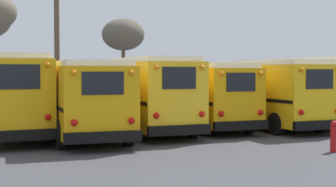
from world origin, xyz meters
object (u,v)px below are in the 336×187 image
Objects in this scene: school_bus_2 at (140,92)px; school_bus_5 at (298,88)px; fire_hydrant at (334,136)px; utility_pole at (57,40)px; school_bus_0 at (3,92)px; school_bus_4 at (256,91)px; bare_tree_2 at (123,35)px; school_bus_3 at (190,92)px; school_bus_1 at (78,95)px.

school_bus_5 is (8.66, 0.56, 0.04)m from school_bus_2.
utility_pole is at bearing 106.32° from fire_hydrant.
school_bus_5 is at bearing -0.60° from school_bus_0.
fire_hydrant is at bearing -117.81° from school_bus_5.
utility_pole is at bearing 70.99° from school_bus_0.
utility_pole is 8.87× the size of fire_hydrant.
school_bus_0 is at bearing 175.55° from school_bus_4.
school_bus_4 is at bearing -86.53° from bare_tree_2.
school_bus_3 is at bearing -67.06° from utility_pole.
school_bus_3 is at bearing 174.89° from school_bus_5.
school_bus_1 reaches higher than school_bus_3.
school_bus_2 reaches higher than school_bus_4.
school_bus_3 is 1.08× the size of school_bus_4.
school_bus_4 is 1.04× the size of utility_pole.
school_bus_0 is 21.51m from bare_tree_2.
school_bus_3 is 3.15m from school_bus_4.
school_bus_2 is 0.99× the size of school_bus_4.
school_bus_5 is at bearing -47.99° from utility_pole.
school_bus_5 is at bearing -77.69° from bare_tree_2.
bare_tree_2 reaches higher than school_bus_2.
school_bus_0 is 5.81m from school_bus_2.
school_bus_1 is at bearing -94.76° from utility_pole.
fire_hydrant is (1.22, -9.13, -1.09)m from school_bus_3.
utility_pole is (3.95, 11.48, 2.91)m from school_bus_0.
school_bus_3 is 9.28m from fire_hydrant.
school_bus_2 is at bearing 178.11° from school_bus_4.
school_bus_1 is 10.24m from fire_hydrant.
school_bus_3 is at bearing 20.42° from school_bus_2.
school_bus_5 reaches higher than school_bus_2.
bare_tree_2 is (1.71, 18.08, 3.98)m from school_bus_3.
school_bus_5 is at bearing 3.69° from school_bus_2.
fire_hydrant is (4.11, -8.06, -1.21)m from school_bus_2.
school_bus_1 is 13.26m from utility_pole.
utility_pole is (1.07, 12.86, 3.04)m from school_bus_1.
school_bus_0 is 1.17× the size of utility_pole.
school_bus_4 reaches higher than fire_hydrant.
school_bus_3 is 12.45m from utility_pole.
utility_pole reaches higher than school_bus_2.
school_bus_5 reaches higher than school_bus_1.
school_bus_1 is 10.00× the size of fire_hydrant.
school_bus_2 is 9.17× the size of fire_hydrant.
bare_tree_2 is at bearing 93.47° from school_bus_4.
bare_tree_2 reaches higher than school_bus_0.
school_bus_5 reaches higher than school_bus_4.
school_bus_0 is at bearing 179.40° from school_bus_5.
school_bus_1 is 1.08× the size of school_bus_4.
utility_pole is 21.50m from fire_hydrant.
utility_pole reaches higher than school_bus_5.
school_bus_0 is at bearing 173.00° from school_bus_2.
school_bus_1 is 1.13× the size of utility_pole.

